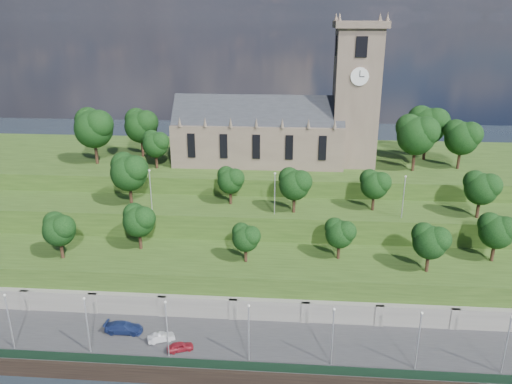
# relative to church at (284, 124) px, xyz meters

# --- Properties ---
(promenade) EXTENTS (160.00, 12.00, 2.00)m
(promenade) POSITION_rel_church_xyz_m (-0.79, -39.98, -21.52)
(promenade) COLOR #2D2D30
(promenade) RESTS_ON ground
(quay_wall) EXTENTS (160.00, 0.50, 2.20)m
(quay_wall) POSITION_rel_church_xyz_m (-0.79, -46.03, -21.42)
(quay_wall) COLOR black
(quay_wall) RESTS_ON ground
(fence) EXTENTS (160.00, 0.10, 1.20)m
(fence) POSITION_rel_church_xyz_m (-0.79, -45.38, -19.92)
(fence) COLOR black
(fence) RESTS_ON promenade
(retaining_wall) EXTENTS (160.00, 2.10, 5.00)m
(retaining_wall) POSITION_rel_church_xyz_m (-0.79, -34.01, -20.02)
(retaining_wall) COLOR slate
(retaining_wall) RESTS_ON ground
(embankment_lower) EXTENTS (160.00, 12.00, 8.00)m
(embankment_lower) POSITION_rel_church_xyz_m (-0.79, -27.98, -18.52)
(embankment_lower) COLOR #294517
(embankment_lower) RESTS_ON ground
(embankment_upper) EXTENTS (160.00, 10.00, 12.00)m
(embankment_upper) POSITION_rel_church_xyz_m (-0.79, -16.98, -16.52)
(embankment_upper) COLOR #294517
(embankment_upper) RESTS_ON ground
(hilltop) EXTENTS (160.00, 32.00, 15.00)m
(hilltop) POSITION_rel_church_xyz_m (-0.79, 4.02, -15.02)
(hilltop) COLOR #294517
(hilltop) RESTS_ON ground
(church) EXTENTS (38.60, 12.35, 27.60)m
(church) POSITION_rel_church_xyz_m (0.00, 0.00, 0.00)
(church) COLOR brown
(church) RESTS_ON hilltop
(trees_lower) EXTENTS (68.55, 8.82, 7.31)m
(trees_lower) POSITION_rel_church_xyz_m (0.98, -27.90, -9.82)
(trees_lower) COLOR black
(trees_lower) RESTS_ON embankment_lower
(trees_upper) EXTENTS (61.96, 7.68, 8.99)m
(trees_upper) POSITION_rel_church_xyz_m (-0.59, -17.97, -5.25)
(trees_upper) COLOR black
(trees_upper) RESTS_ON embankment_upper
(trees_hilltop) EXTENTS (75.93, 15.95, 10.77)m
(trees_hilltop) POSITION_rel_church_xyz_m (1.15, -1.15, -0.69)
(trees_hilltop) COLOR black
(trees_hilltop) RESTS_ON hilltop
(lamp_posts_promenade) EXTENTS (60.36, 0.36, 7.87)m
(lamp_posts_promenade) POSITION_rel_church_xyz_m (-2.79, -43.48, -15.98)
(lamp_posts_promenade) COLOR #B2B2B7
(lamp_posts_promenade) RESTS_ON promenade
(lamp_posts_upper) EXTENTS (40.36, 0.36, 6.96)m
(lamp_posts_upper) POSITION_rel_church_xyz_m (-0.79, -19.98, -6.45)
(lamp_posts_upper) COLOR #B2B2B7
(lamp_posts_upper) RESTS_ON embankment_upper
(car_left) EXTENTS (3.60, 2.43, 1.14)m
(car_left) POSITION_rel_church_xyz_m (-11.61, -42.30, -19.95)
(car_left) COLOR maroon
(car_left) RESTS_ON promenade
(car_middle) EXTENTS (3.65, 2.42, 1.14)m
(car_middle) POSITION_rel_church_xyz_m (-14.49, -40.58, -19.95)
(car_middle) COLOR #ACADB1
(car_middle) RESTS_ON promenade
(car_right) EXTENTS (5.07, 2.10, 1.46)m
(car_right) POSITION_rel_church_xyz_m (-19.95, -39.09, -19.79)
(car_right) COLOR navy
(car_right) RESTS_ON promenade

